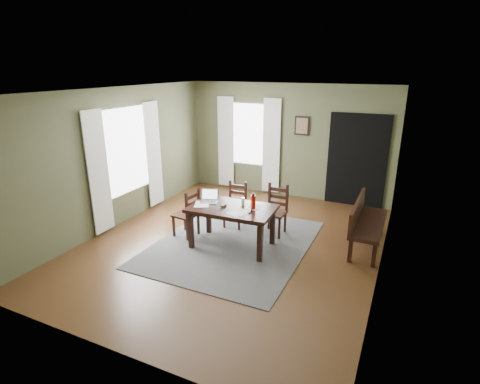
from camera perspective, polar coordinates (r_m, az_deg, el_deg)
The scene contains 24 objects.
ground at distance 6.88m, azimuth -1.06°, elevation -7.89°, with size 5.00×6.00×0.01m.
room_shell at distance 6.28m, azimuth -1.16°, elevation 7.02°, with size 5.02×6.02×2.71m.
rug at distance 6.87m, azimuth -1.06°, elevation -7.81°, with size 2.60×3.20×0.01m.
dining_table at distance 6.52m, azimuth -1.21°, elevation -3.06°, with size 1.51×0.95×0.74m.
chair_end at distance 7.04m, azimuth -7.98°, elevation -3.29°, with size 0.45×0.45×0.93m.
chair_back_left at distance 7.45m, azimuth -0.70°, elevation -1.99°, with size 0.41×0.42×0.89m.
chair_back_right at distance 7.13m, azimuth 5.40°, elevation -2.82°, with size 0.42×0.42×0.95m.
bench at distance 6.91m, azimuth 18.45°, elevation -4.05°, with size 0.49×1.53×0.86m.
laptop at distance 6.77m, azimuth -4.70°, elevation -0.95°, with size 0.38×0.33×0.21m.
computer_mouse at distance 6.51m, azimuth -2.52°, elevation -2.07°, with size 0.06×0.10×0.04m, color #3F3F42.
tv_remote at distance 6.28m, azimuth 1.53°, elevation -2.94°, with size 0.05×0.17×0.02m, color black.
drinking_glass at distance 6.54m, azimuth 0.45°, elevation -1.46°, with size 0.06×0.06×0.14m, color silver.
water_bottle at distance 6.36m, azimuth 2.02°, elevation -1.49°, with size 0.10×0.10×0.29m.
paper_a at distance 6.65m, azimuth -5.80°, elevation -1.85°, with size 0.25×0.33×0.00m, color white.
paper_b at distance 6.23m, azimuth -0.21°, elevation -3.21°, with size 0.25×0.33×0.00m, color white.
paper_d at distance 6.48m, azimuth 2.19°, elevation -2.35°, with size 0.22×0.28×0.00m, color white.
window_left at distance 7.88m, azimuth -16.94°, elevation 6.01°, with size 0.01×1.30×1.70m.
window_back at distance 9.41m, azimuth 1.31°, elevation 8.78°, with size 1.00×0.01×1.50m.
curtain_left_near at distance 7.35m, azimuth -20.76°, elevation 2.69°, with size 0.03×0.48×2.30m.
curtain_left_far at distance 8.53m, azimuth -13.02°, elevation 5.54°, with size 0.03×0.48×2.30m.
curtain_back_left at distance 9.69m, azimuth -2.17°, elevation 7.56°, with size 0.44×0.03×2.30m.
curtain_back_right at distance 9.20m, azimuth 4.79°, elevation 6.91°, with size 0.44×0.03×2.30m.
framed_picture at distance 8.91m, azimuth 9.42°, elevation 9.93°, with size 0.34×0.03×0.44m.
doorway_back at distance 8.80m, azimuth 17.37°, elevation 4.56°, with size 1.30×0.03×2.10m.
Camera 1 is at (2.69, -5.53, 3.08)m, focal length 28.00 mm.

